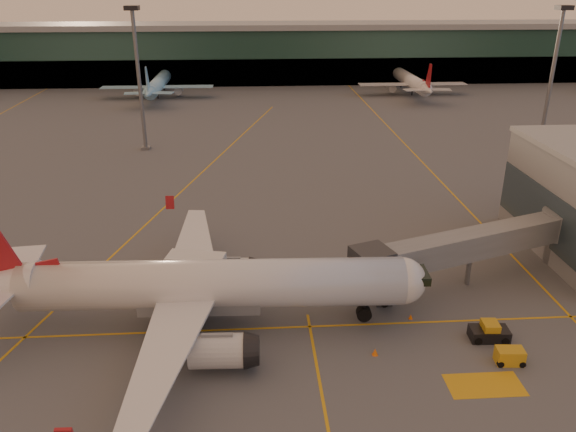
{
  "coord_description": "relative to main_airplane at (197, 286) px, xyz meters",
  "views": [
    {
      "loc": [
        0.09,
        -38.62,
        29.57
      ],
      "look_at": [
        3.95,
        19.64,
        5.0
      ],
      "focal_mm": 35.0,
      "sensor_mm": 36.0,
      "label": 1
    }
  ],
  "objects": [
    {
      "name": "jet_bridge",
      "position": [
        28.89,
        6.48,
        0.21
      ],
      "size": [
        27.22,
        12.22,
        6.19
      ],
      "color": "slate",
      "rests_on": "ground"
    },
    {
      "name": "main_airplane",
      "position": [
        0.0,
        0.0,
        0.0
      ],
      "size": [
        42.39,
        38.13,
        12.8
      ],
      "rotation": [
        0.0,
        0.0,
        -0.03
      ],
      "color": "silver",
      "rests_on": "ground"
    },
    {
      "name": "mast_west_near",
      "position": [
        -14.86,
        60.11,
        10.7
      ],
      "size": [
        2.4,
        2.4,
        25.6
      ],
      "color": "slate",
      "rests_on": "ground"
    },
    {
      "name": "ground",
      "position": [
        5.14,
        -5.89,
        -4.16
      ],
      "size": [
        600.0,
        600.0,
        0.0
      ],
      "primitive_type": "plane",
      "color": "#4C4F54",
      "rests_on": "ground"
    },
    {
      "name": "pushback_tug",
      "position": [
        25.86,
        -3.91,
        -3.45
      ],
      "size": [
        3.48,
        2.05,
        1.74
      ],
      "rotation": [
        0.0,
        0.0,
        -0.07
      ],
      "color": "black",
      "rests_on": "ground"
    },
    {
      "name": "cone_nose",
      "position": [
        19.8,
        -0.21,
        -3.93
      ],
      "size": [
        0.37,
        0.37,
        0.48
      ],
      "color": "orange",
      "rests_on": "ground"
    },
    {
      "name": "cone_wing_left",
      "position": [
        -1.75,
        18.72,
        -3.91
      ],
      "size": [
        0.41,
        0.41,
        0.52
      ],
      "color": "orange",
      "rests_on": "ground"
    },
    {
      "name": "taxi_markings",
      "position": [
        -2.19,
        38.6,
        -4.15
      ],
      "size": [
        100.12,
        173.0,
        0.01
      ],
      "color": "gold",
      "rests_on": "ground"
    },
    {
      "name": "catering_truck",
      "position": [
        -0.58,
        5.68,
        -1.66
      ],
      "size": [
        6.06,
        3.63,
        4.4
      ],
      "rotation": [
        0.0,
        0.0,
        -0.21
      ],
      "color": "#BB1A33",
      "rests_on": "ground"
    },
    {
      "name": "gpu_cart",
      "position": [
        26.23,
        -7.3,
        -3.5
      ],
      "size": [
        2.4,
        1.55,
        1.35
      ],
      "rotation": [
        0.0,
        0.0,
        -0.07
      ],
      "color": "#C39318",
      "rests_on": "ground"
    },
    {
      "name": "cone_fwd",
      "position": [
        15.27,
        -5.49,
        -3.85
      ],
      "size": [
        0.5,
        0.5,
        0.64
      ],
      "color": "orange",
      "rests_on": "ground"
    },
    {
      "name": "mast_east_near",
      "position": [
        60.14,
        56.11,
        10.7
      ],
      "size": [
        2.4,
        2.4,
        25.6
      ],
      "color": "slate",
      "rests_on": "ground"
    },
    {
      "name": "terminal",
      "position": [
        5.14,
        135.9,
        4.6
      ],
      "size": [
        400.0,
        20.0,
        17.6
      ],
      "color": "#19382D",
      "rests_on": "ground"
    },
    {
      "name": "distant_aircraft_row",
      "position": [
        -15.86,
        112.11,
        -4.16
      ],
      "size": [
        290.0,
        34.0,
        13.0
      ],
      "color": "#89C4E5",
      "rests_on": "ground"
    }
  ]
}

